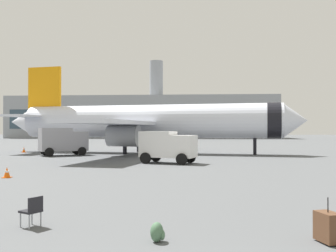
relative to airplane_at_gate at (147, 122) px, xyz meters
name	(u,v)px	position (x,y,z in m)	size (l,w,h in m)	color
airplane_at_gate	(147,122)	(0.00, 0.00, 0.00)	(35.68, 32.35, 10.50)	silver
service_truck	(63,140)	(-8.35, -4.44, -2.05)	(5.23, 4.45, 2.90)	gray
cargo_van	(167,145)	(3.37, -12.94, -2.21)	(4.80, 3.41, 2.60)	white
safety_cone_near	(24,150)	(-14.85, 0.46, -3.33)	(0.44, 0.44, 0.66)	#F2590C
safety_cone_mid	(7,172)	(-5.03, -22.87, -3.36)	(0.44, 0.44, 0.61)	#F2590C
rolling_suitcase	(328,227)	(8.83, -34.34, -3.27)	(0.57, 0.73, 1.10)	brown
traveller_backpack	(157,232)	(4.72, -34.54, -3.42)	(0.36, 0.40, 0.48)	#476B4C
gate_chair	(32,209)	(1.09, -33.41, -3.16)	(0.65, 0.65, 0.86)	black
terminal_building	(143,117)	(-11.41, 80.39, 3.08)	(84.52, 21.03, 25.23)	gray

